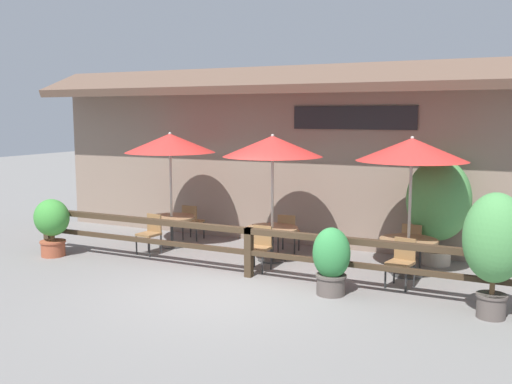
% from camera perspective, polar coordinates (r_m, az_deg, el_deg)
% --- Properties ---
extents(ground_plane, '(60.00, 60.00, 0.00)m').
position_cam_1_polar(ground_plane, '(10.10, -3.39, -9.96)').
color(ground_plane, slate).
extents(building_facade, '(14.28, 1.49, 4.23)m').
position_cam_1_polar(building_facade, '(13.39, 5.09, 3.84)').
color(building_facade, gray).
rests_on(building_facade, ground).
extents(patio_railing, '(10.40, 0.14, 0.95)m').
position_cam_1_polar(patio_railing, '(10.82, -0.72, -4.94)').
color(patio_railing, '#3D2D1E').
rests_on(patio_railing, ground).
extents(patio_umbrella_near, '(2.08, 2.08, 2.67)m').
position_cam_1_polar(patio_umbrella_near, '(13.26, -8.59, 4.84)').
color(patio_umbrella_near, '#B7B2A8').
rests_on(patio_umbrella_near, ground).
extents(dining_table_near, '(1.10, 1.10, 0.71)m').
position_cam_1_polar(dining_table_near, '(13.48, -8.43, -3.02)').
color(dining_table_near, olive).
rests_on(dining_table_near, ground).
extents(chair_near_streetside, '(0.47, 0.47, 0.87)m').
position_cam_1_polar(chair_near_streetside, '(12.87, -10.50, -3.93)').
color(chair_near_streetside, olive).
rests_on(chair_near_streetside, ground).
extents(chair_near_wallside, '(0.44, 0.44, 0.87)m').
position_cam_1_polar(chair_near_wallside, '(14.11, -6.42, -2.81)').
color(chair_near_wallside, olive).
rests_on(chair_near_wallside, ground).
extents(patio_umbrella_middle, '(2.08, 2.08, 2.67)m').
position_cam_1_polar(patio_umbrella_middle, '(11.82, 1.66, 4.58)').
color(patio_umbrella_middle, '#B7B2A8').
rests_on(patio_umbrella_middle, ground).
extents(dining_table_middle, '(1.10, 1.10, 0.71)m').
position_cam_1_polar(dining_table_middle, '(12.06, 1.63, -4.21)').
color(dining_table_middle, olive).
rests_on(dining_table_middle, ground).
extents(chair_middle_streetside, '(0.43, 0.43, 0.87)m').
position_cam_1_polar(chair_middle_streetside, '(11.35, 0.38, -5.37)').
color(chair_middle_streetside, olive).
rests_on(chair_middle_streetside, ground).
extents(chair_middle_wallside, '(0.47, 0.47, 0.87)m').
position_cam_1_polar(chair_middle_wallside, '(12.77, 3.21, -3.90)').
color(chair_middle_wallside, olive).
rests_on(chair_middle_wallside, ground).
extents(patio_umbrella_far, '(2.08, 2.08, 2.67)m').
position_cam_1_polar(patio_umbrella_far, '(11.06, 15.32, 4.09)').
color(patio_umbrella_far, '#B7B2A8').
rests_on(patio_umbrella_far, ground).
extents(dining_table_far, '(1.10, 1.10, 0.71)m').
position_cam_1_polar(dining_table_far, '(11.32, 14.99, -5.26)').
color(dining_table_far, olive).
rests_on(dining_table_far, ground).
extents(chair_far_streetside, '(0.50, 0.50, 0.87)m').
position_cam_1_polar(chair_far_streetside, '(10.58, 14.38, -6.59)').
color(chair_far_streetside, olive).
rests_on(chair_far_streetside, ground).
extents(chair_far_wallside, '(0.46, 0.46, 0.87)m').
position_cam_1_polar(chair_far_wallside, '(12.11, 15.44, -4.81)').
color(chair_far_wallside, olive).
rests_on(chair_far_wallside, ground).
extents(potted_plant_corner_fern, '(0.94, 0.84, 1.93)m').
position_cam_1_polar(potted_plant_corner_fern, '(9.28, 22.77, -4.67)').
color(potted_plant_corner_fern, '#564C47').
rests_on(potted_plant_corner_fern, ground).
extents(potted_plant_broad_leaf, '(0.79, 0.71, 1.26)m').
position_cam_1_polar(potted_plant_broad_leaf, '(13.17, -19.74, -2.95)').
color(potted_plant_broad_leaf, '#9E4C33').
rests_on(potted_plant_broad_leaf, ground).
extents(potted_plant_entrance_palm, '(0.65, 0.59, 1.17)m').
position_cam_1_polar(potted_plant_entrance_palm, '(9.88, 7.54, -6.75)').
color(potted_plant_entrance_palm, '#564C47').
rests_on(potted_plant_entrance_palm, ground).
extents(potted_plant_small_flowering, '(1.29, 1.16, 2.19)m').
position_cam_1_polar(potted_plant_small_flowering, '(12.20, 17.78, -0.97)').
color(potted_plant_small_flowering, '#B7AD99').
rests_on(potted_plant_small_flowering, ground).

